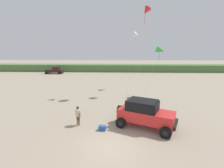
{
  "coord_description": "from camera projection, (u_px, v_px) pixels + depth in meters",
  "views": [
    {
      "loc": [
        0.41,
        -9.72,
        6.1
      ],
      "look_at": [
        -0.14,
        3.82,
        3.39
      ],
      "focal_mm": 26.01,
      "sensor_mm": 36.0,
      "label": 1
    }
  ],
  "objects": [
    {
      "name": "cooler_box",
      "position": [
        102.0,
        128.0,
        12.78
      ],
      "size": [
        0.6,
        0.43,
        0.38
      ],
      "primitive_type": "cube",
      "rotation": [
        0.0,
        0.0,
        -0.13
      ],
      "color": "#23519E",
      "rests_on": "ground_plane"
    },
    {
      "name": "person_watching",
      "position": [
        78.0,
        115.0,
        13.49
      ],
      "size": [
        0.5,
        0.46,
        1.67
      ],
      "color": "#8C664C",
      "rests_on": "ground_plane"
    },
    {
      "name": "dune_ridge",
      "position": [
        100.0,
        68.0,
        51.71
      ],
      "size": [
        90.0,
        6.22,
        2.1
      ],
      "primitive_type": "cube",
      "color": "#4C703D",
      "rests_on": "ground_plane"
    },
    {
      "name": "jeep",
      "position": [
        145.0,
        113.0,
        13.13
      ],
      "size": [
        5.0,
        3.99,
        2.26
      ],
      "color": "red",
      "rests_on": "ground_plane"
    },
    {
      "name": "distant_pickup",
      "position": [
        55.0,
        70.0,
        45.55
      ],
      "size": [
        4.61,
        2.39,
        1.98
      ],
      "color": "black",
      "rests_on": "ground_plane"
    },
    {
      "name": "kite_pink_ribbon",
      "position": [
        136.0,
        35.0,
        26.44
      ],
      "size": [
        1.36,
        6.42,
        9.54
      ],
      "color": "white",
      "rests_on": "ground_plane"
    },
    {
      "name": "kite_yellow_diamond",
      "position": [
        146.0,
        11.0,
        21.96
      ],
      "size": [
        2.92,
        3.12,
        12.2
      ],
      "color": "red",
      "rests_on": "ground_plane"
    },
    {
      "name": "ground_plane",
      "position": [
        112.0,
        145.0,
        10.74
      ],
      "size": [
        220.0,
        220.0,
        0.0
      ],
      "primitive_type": "plane",
      "color": "gray"
    },
    {
      "name": "kite_blue_swept",
      "position": [
        161.0,
        50.0,
        21.87
      ],
      "size": [
        3.3,
        2.49,
        7.03
      ],
      "color": "green",
      "rests_on": "ground_plane"
    }
  ]
}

